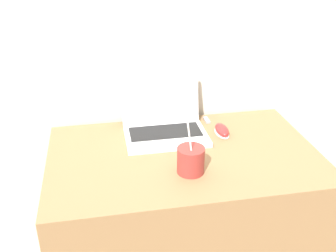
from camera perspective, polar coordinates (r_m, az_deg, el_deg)
name	(u,v)px	position (r m, az deg, el deg)	size (l,w,h in m)	color
wall_back	(167,5)	(1.67, -0.19, 17.21)	(7.00, 0.04, 2.50)	silver
desk	(182,229)	(1.74, 2.08, -14.71)	(1.03, 0.63, 0.76)	#936D47
laptop	(164,123)	(1.63, -0.59, 0.44)	(0.33, 0.27, 0.21)	silver
drink_cup	(191,160)	(1.38, 3.33, -4.89)	(0.10, 0.10, 0.21)	#9E332D
computer_mouse	(222,130)	(1.66, 7.83, -0.62)	(0.05, 0.11, 0.03)	white
usb_stick	(207,120)	(1.77, 5.63, 0.88)	(0.02, 0.06, 0.01)	#99999E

